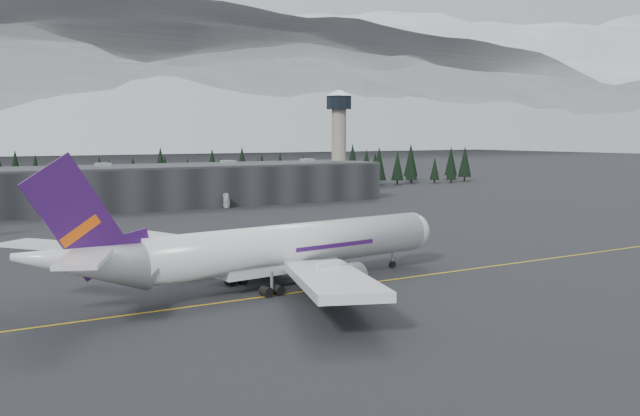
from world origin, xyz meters
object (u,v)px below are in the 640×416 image
terminal (137,187)px  jet_main (261,250)px  gse_vehicle_b (227,206)px  control_tower (339,131)px

terminal → jet_main: 123.78m
gse_vehicle_b → control_tower: bearing=88.3°
control_tower → jet_main: control_tower is taller
jet_main → gse_vehicle_b: size_ratio=14.48×
control_tower → terminal: bearing=-177.7°
terminal → gse_vehicle_b: bearing=-38.1°
control_tower → gse_vehicle_b: bearing=-159.3°
jet_main → control_tower: bearing=46.4°
control_tower → jet_main: (-95.46, -125.07, -17.80)m
terminal → gse_vehicle_b: terminal is taller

